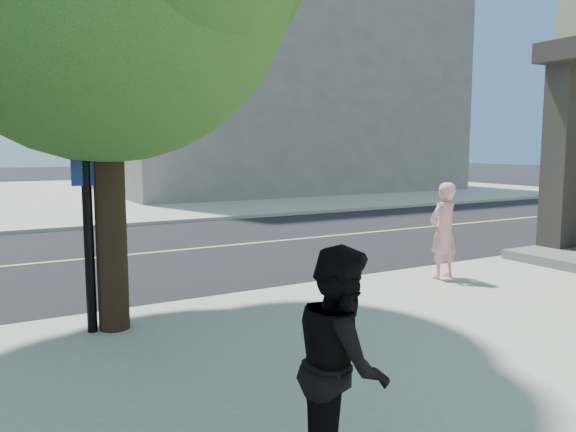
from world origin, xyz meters
TOP-DOWN VIEW (x-y plane):
  - ground at (0.00, 0.00)m, footprint 140.00×140.00m
  - road_ew at (0.00, 4.50)m, footprint 140.00×9.00m
  - sidewalk_ne at (13.50, 21.50)m, footprint 29.00×25.00m
  - filler_ne at (14.00, 22.00)m, footprint 18.00×16.00m
  - man_on_phone at (6.09, -0.86)m, footprint 0.64×0.46m
  - pedestrian at (1.23, -4.77)m, footprint 0.90×0.97m

SIDE VIEW (x-z plane):
  - ground at x=0.00m, z-range 0.00..0.00m
  - road_ew at x=0.00m, z-range 0.00..0.01m
  - sidewalk_ne at x=13.50m, z-range 0.00..0.12m
  - pedestrian at x=1.23m, z-range 0.12..1.70m
  - man_on_phone at x=6.09m, z-range 0.12..1.76m
  - filler_ne at x=14.00m, z-range 0.12..14.12m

